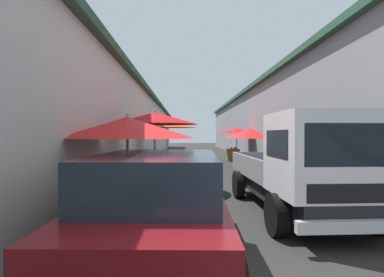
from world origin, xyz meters
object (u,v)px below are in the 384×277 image
parked_scooter (166,168)px  fruit_stall_mid_lane (249,137)px  vendor_by_crates (282,157)px  fruit_stall_far_left (167,129)px  hatchback_car (158,206)px  fruit_stall_near_right (155,127)px  fruit_stall_near_left (236,134)px  fruit_stall_far_right (129,134)px  delivery_truck (310,169)px

parked_scooter → fruit_stall_mid_lane: bearing=-49.7°
parked_scooter → vendor_by_crates: bearing=-102.3°
fruit_stall_far_left → hatchback_car: fruit_stall_far_left is taller
fruit_stall_near_right → hatchback_car: (-5.13, -0.55, -1.19)m
fruit_stall_near_left → fruit_stall_mid_lane: bearing=177.7°
hatchback_car → vendor_by_crates: 7.44m
fruit_stall_near_right → parked_scooter: fruit_stall_near_right is taller
fruit_stall_mid_lane → vendor_by_crates: fruit_stall_mid_lane is taller
hatchback_car → parked_scooter: hatchback_car is taller
fruit_stall_near_right → fruit_stall_far_right: size_ratio=0.90×
fruit_stall_near_left → fruit_stall_far_right: bearing=160.7°
fruit_stall_near_right → parked_scooter: 2.65m
fruit_stall_mid_lane → fruit_stall_near_right: bearing=143.3°
parked_scooter → fruit_stall_far_left: bearing=2.8°
fruit_stall_far_right → hatchback_car: size_ratio=0.73×
fruit_stall_far_right → hatchback_car: bearing=-161.0°
fruit_stall_far_right → vendor_by_crates: 6.13m
fruit_stall_far_left → parked_scooter: size_ratio=1.63×
vendor_by_crates → parked_scooter: 4.21m
hatchback_car → delivery_truck: delivery_truck is taller
delivery_truck → vendor_by_crates: size_ratio=3.16×
fruit_stall_far_left → vendor_by_crates: fruit_stall_far_left is taller
fruit_stall_near_right → vendor_by_crates: 4.61m
fruit_stall_near_right → delivery_truck: (-3.47, -3.30, -0.89)m
fruit_stall_near_right → hatchback_car: fruit_stall_near_right is taller
hatchback_car → parked_scooter: size_ratio=2.36×
delivery_truck → parked_scooter: bearing=28.6°
fruit_stall_mid_lane → fruit_stall_far_right: (-8.11, 4.36, 0.12)m
fruit_stall_near_left → fruit_stall_near_right: bearing=157.6°
fruit_stall_mid_lane → vendor_by_crates: bearing=-176.6°
vendor_by_crates → fruit_stall_near_right: bearing=106.8°
fruit_stall_far_right → vendor_by_crates: bearing=-49.4°
fruit_stall_near_left → fruit_stall_far_left: fruit_stall_far_left is taller
fruit_stall_near_left → parked_scooter: bearing=153.6°
delivery_truck → vendor_by_crates: (4.77, -1.01, -0.14)m
fruit_stall_mid_lane → delivery_truck: size_ratio=0.46×
parked_scooter → fruit_stall_near_left: bearing=-26.4°
delivery_truck → fruit_stall_near_left: bearing=-4.0°
vendor_by_crates → delivery_truck: bearing=168.1°
fruit_stall_near_left → fruit_stall_far_left: (-5.02, 4.20, 0.25)m
fruit_stall_mid_lane → hatchback_car: size_ratio=0.58×
fruit_stall_mid_lane → delivery_truck: delivery_truck is taller
fruit_stall_far_left → delivery_truck: (-8.78, -3.24, -0.91)m
vendor_by_crates → fruit_stall_near_left: bearing=0.3°
fruit_stall_far_left → fruit_stall_far_right: bearing=177.4°
delivery_truck → vendor_by_crates: bearing=-11.9°
vendor_by_crates → parked_scooter: (0.89, 4.09, -0.45)m
fruit_stall_far_left → parked_scooter: bearing=-177.2°
fruit_stall_far_right → hatchback_car: fruit_stall_far_right is taller
fruit_stall_near_left → parked_scooter: (-8.14, 4.04, -1.26)m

